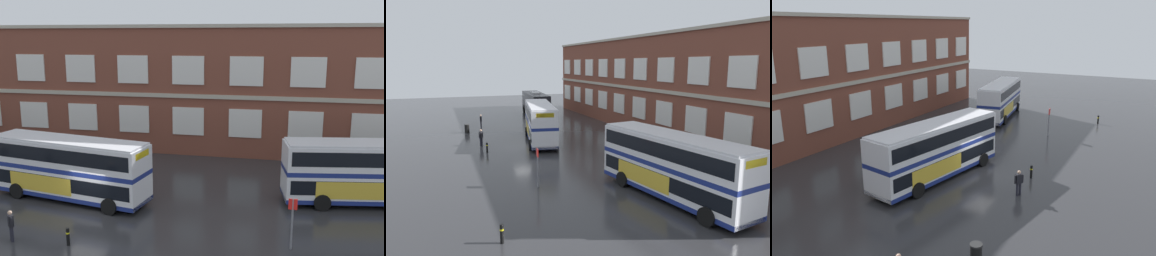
# 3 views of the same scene
# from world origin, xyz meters

# --- Properties ---
(ground_plane) EXTENTS (120.00, 120.00, 0.00)m
(ground_plane) POSITION_xyz_m (0.00, 2.00, 0.00)
(ground_plane) COLOR #2B2B2D
(brick_terminal_building) EXTENTS (55.67, 8.19, 11.56)m
(brick_terminal_building) POSITION_xyz_m (-1.83, 17.98, 5.64)
(brick_terminal_building) COLOR brown
(brick_terminal_building) RESTS_ON ground
(double_decker_near) EXTENTS (11.28, 4.45, 4.07)m
(double_decker_near) POSITION_xyz_m (-2.12, 1.99, 2.15)
(double_decker_near) COLOR silver
(double_decker_near) RESTS_ON ground
(double_decker_middle) EXTENTS (11.27, 4.29, 4.07)m
(double_decker_middle) POSITION_xyz_m (17.10, 5.18, 2.15)
(double_decker_middle) COLOR silver
(double_decker_middle) RESTS_ON ground
(touring_coach) EXTENTS (12.17, 3.66, 3.80)m
(touring_coach) POSITION_xyz_m (-21.24, 6.42, 1.91)
(touring_coach) COLOR black
(touring_coach) RESTS_ON ground
(waiting_passenger) EXTENTS (0.53, 0.51, 1.70)m
(waiting_passenger) POSITION_xyz_m (-2.21, -4.21, 0.93)
(waiting_passenger) COLOR black
(waiting_passenger) RESTS_ON ground
(second_passenger) EXTENTS (0.63, 0.26, 1.70)m
(second_passenger) POSITION_xyz_m (-13.14, -3.02, 0.93)
(second_passenger) COLOR black
(second_passenger) RESTS_ON ground
(bus_stand_flag) EXTENTS (0.44, 0.10, 2.70)m
(bus_stand_flag) POSITION_xyz_m (12.11, -2.04, 1.64)
(bus_stand_flag) COLOR slate
(bus_stand_flag) RESTS_ON ground
(station_litter_bin) EXTENTS (0.60, 0.60, 1.03)m
(station_litter_bin) POSITION_xyz_m (-10.05, -5.02, 0.52)
(station_litter_bin) COLOR black
(station_litter_bin) RESTS_ON ground
(safety_bollard_west) EXTENTS (0.19, 0.19, 0.95)m
(safety_bollard_west) POSITION_xyz_m (19.11, -5.64, 0.49)
(safety_bollard_west) COLOR black
(safety_bollard_west) RESTS_ON ground
(safety_bollard_east) EXTENTS (0.19, 0.19, 0.95)m
(safety_bollard_east) POSITION_xyz_m (0.90, -4.02, 0.49)
(safety_bollard_east) COLOR black
(safety_bollard_east) RESTS_ON ground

